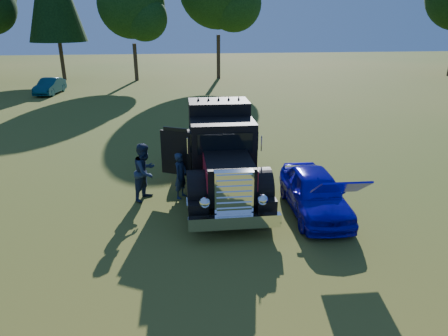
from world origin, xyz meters
TOP-DOWN VIEW (x-y plane):
  - ground at (0.00, 0.00)m, footprint 120.00×120.00m
  - diamond_t_truck at (1.29, 2.35)m, footprint 3.27×7.16m
  - hotrod_coupe at (3.95, 0.41)m, footprint 1.69×4.16m
  - spectator_near at (-0.11, 1.97)m, footprint 0.62×0.68m
  - spectator_far at (-1.25, 2.00)m, footprint 1.10×1.17m
  - distant_teal_car at (-10.14, 22.72)m, footprint 1.69×3.84m

SIDE VIEW (x-z plane):
  - ground at x=0.00m, z-range 0.00..0.00m
  - distant_teal_car at x=-10.14m, z-range 0.00..1.23m
  - hotrod_coupe at x=3.95m, z-range -0.27..1.62m
  - spectator_near at x=-0.11m, z-range 0.00..1.56m
  - spectator_far at x=-1.25m, z-range 0.00..1.92m
  - diamond_t_truck at x=1.29m, z-range -0.22..2.78m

